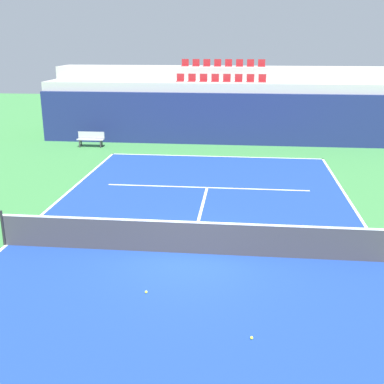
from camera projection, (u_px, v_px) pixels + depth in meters
ground_plane at (190, 254)px, 13.72m from camera, size 80.00×80.00×0.00m
court_surface at (190, 253)px, 13.72m from camera, size 11.00×24.00×0.01m
baseline_far at (215, 156)px, 25.05m from camera, size 11.00×0.10×0.00m
sideline_left at (7, 245)px, 14.27m from camera, size 0.10×24.00×0.00m
service_line_far at (207, 188)px, 19.79m from camera, size 8.26×0.10×0.00m
centre_service_line at (200, 214)px, 16.75m from camera, size 0.10×6.40×0.00m
back_wall at (219, 119)px, 27.54m from camera, size 20.81×0.30×2.91m
stands_tier_lower at (220, 111)px, 28.74m from camera, size 20.81×2.40×3.43m
stands_tier_upper at (222, 100)px, 30.90m from camera, size 20.81×2.40×4.18m
seating_row_lower at (221, 79)px, 28.28m from camera, size 5.24×0.44×0.44m
seating_row_upper at (223, 64)px, 30.33m from camera, size 5.24×0.44×0.44m
tennis_net at (190, 237)px, 13.57m from camera, size 11.08×0.08×1.07m
player_bench at (91, 138)px, 27.14m from camera, size 1.50×0.40×0.85m
tennis_ball_0 at (146, 292)px, 11.55m from camera, size 0.07×0.07×0.07m
tennis_ball_2 at (252, 338)px, 9.78m from camera, size 0.07×0.07×0.07m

